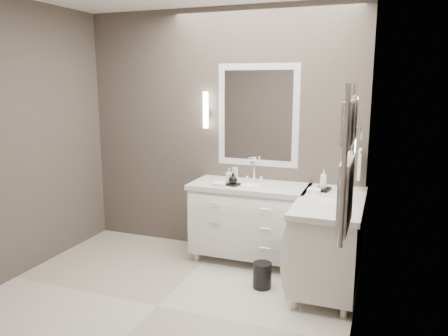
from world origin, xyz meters
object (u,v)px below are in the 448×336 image
(vanity_right, at_px, (329,237))
(towel_ladder, at_px, (347,169))
(vanity_back, at_px, (249,217))
(waste_bin, at_px, (262,275))

(vanity_right, relative_size, towel_ladder, 1.38)
(vanity_back, height_order, towel_ladder, towel_ladder)
(vanity_back, distance_m, towel_ladder, 2.16)
(vanity_right, height_order, towel_ladder, towel_ladder)
(vanity_back, relative_size, vanity_right, 1.00)
(vanity_right, bearing_deg, towel_ladder, -80.16)
(towel_ladder, height_order, waste_bin, towel_ladder)
(vanity_back, relative_size, waste_bin, 5.06)
(vanity_right, bearing_deg, vanity_back, 159.62)
(vanity_right, distance_m, towel_ladder, 1.60)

